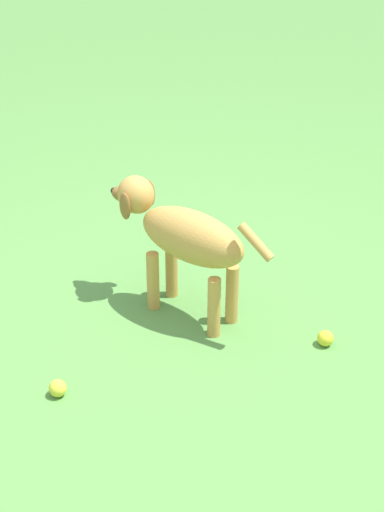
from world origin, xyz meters
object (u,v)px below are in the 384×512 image
tennis_ball_1 (325,338)px  tennis_ball_0 (58,388)px  dog (183,235)px  water_bowl (184,224)px

tennis_ball_1 → tennis_ball_0: bearing=-67.1°
dog → tennis_ball_1: dog is taller
tennis_ball_1 → water_bowl: 1.13m
tennis_ball_0 → dog: bearing=146.9°
tennis_ball_0 → water_bowl: tennis_ball_0 is taller
dog → water_bowl: bearing=-51.7°
dog → water_bowl: size_ratio=3.27×
dog → tennis_ball_0: (0.60, -0.39, -0.33)m
dog → tennis_ball_1: bearing=-165.5°
tennis_ball_1 → water_bowl: tennis_ball_1 is taller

